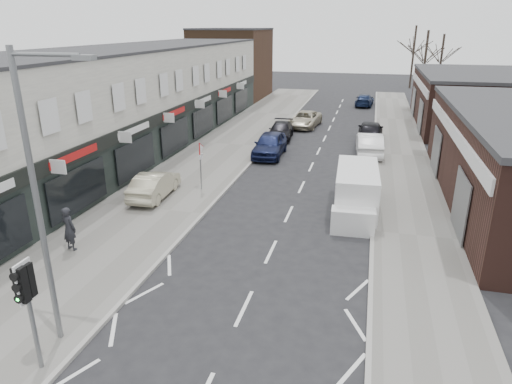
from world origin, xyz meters
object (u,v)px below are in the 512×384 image
Objects in this scene: warning_sign at (201,152)px; parked_car_left_c at (305,119)px; street_lamp at (41,190)px; parked_car_right_b at (370,131)px; pedestrian at (69,229)px; sedan_on_pavement at (155,185)px; parked_car_left_b at (281,131)px; traffic_light at (26,291)px; parked_car_left_a at (270,144)px; parked_car_right_c at (364,100)px; parked_car_right_a at (369,144)px; white_van at (356,192)px.

parked_car_left_c is (2.96, 17.96, -1.52)m from warning_sign.
parked_car_right_b is at bearing 73.30° from street_lamp.
street_lamp reaches higher than pedestrian.
warning_sign is 0.57× the size of parked_car_right_b.
warning_sign is at bearing -141.81° from sedan_on_pavement.
parked_car_left_c is (1.20, 4.89, 0.04)m from parked_car_left_b.
traffic_light is 0.77× the size of sedan_on_pavement.
parked_car_left_a is 1.06× the size of parked_car_right_c.
warning_sign is 13.13m from parked_car_right_a.
parked_car_left_b is at bearing -107.15° from sedan_on_pavement.
street_lamp is 1.79× the size of parked_car_right_c.
parked_car_left_c is at bearing -107.07° from sedan_on_pavement.
parked_car_right_b is (5.70, -4.01, 0.13)m from parked_car_left_c.
traffic_light is at bearing -96.50° from parked_car_left_b.
street_lamp is at bearing 95.88° from traffic_light.
traffic_light is 15.13m from white_van.
street_lamp is at bearing 84.34° from parked_car_right_c.
parked_car_right_c is (4.81, 12.79, -0.04)m from parked_car_left_c.
white_van reaches higher than parked_car_right_b.
parked_car_right_c is (-0.89, 16.80, -0.16)m from parked_car_right_b.
traffic_light is 45.35m from parked_car_right_c.
warning_sign reaches higher than sedan_on_pavement.
traffic_light is 0.69× the size of parked_car_right_c.
warning_sign is 31.76m from parked_car_right_c.
parked_car_left_a reaches higher than parked_car_right_a.
parked_car_left_c is at bearing 83.09° from parked_car_left_a.
warning_sign is 8.28m from parked_car_left_a.
sedan_on_pavement is 2.25× the size of pedestrian.
parked_car_left_a is 23.56m from parked_car_right_c.
parked_car_left_c is (0.96, 10.05, -0.13)m from parked_car_left_a.
pedestrian reaches higher than parked_car_left_b.
pedestrian is 0.36× the size of parked_car_left_c.
street_lamp is at bearing -96.88° from parked_car_left_b.
pedestrian is at bearing -149.42° from white_van.
white_van is at bearing -131.75° from pedestrian.
white_van is (7.59, 11.87, -3.61)m from street_lamp.
traffic_light is 2.52m from street_lamp.
parked_car_left_b is (1.76, 13.07, -1.56)m from warning_sign.
pedestrian is at bearing 123.33° from street_lamp.
traffic_light is 0.65× the size of parked_car_right_b.
sedan_on_pavement reaches higher than parked_car_right_c.
pedestrian is (-10.78, -7.02, 0.01)m from white_van.
parked_car_left_b is at bearing 74.88° from parked_car_right_c.
traffic_light reaches higher than parked_car_left_b.
parked_car_right_a is (8.66, 9.76, -1.41)m from warning_sign.
parked_car_left_a is (4.56, 15.86, -0.21)m from pedestrian.
sedan_on_pavement is at bearing -80.35° from pedestrian.
parked_car_right_b is (0.44, 14.89, -0.19)m from white_van.
pedestrian is (-0.60, -6.24, 0.23)m from sedan_on_pavement.
street_lamp is at bearing -95.26° from parked_car_left_a.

